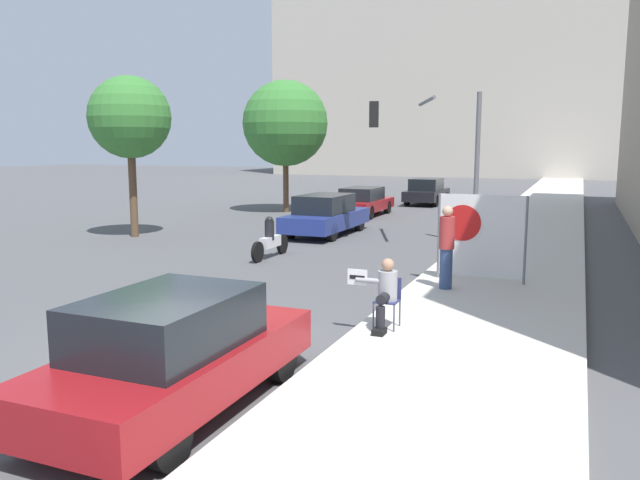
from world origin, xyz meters
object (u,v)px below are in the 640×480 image
object	(u,v)px
traffic_light_pole	(435,139)
motorcycle_on_road	(270,240)
car_on_road_distant	(427,192)
jogger_on_sidewalk	(447,246)
protest_banner	(480,236)
car_on_road_nearest	(326,215)
parked_car_curbside	(174,352)
car_on_road_midblock	(363,201)
street_tree_near_curb	(130,118)
seated_protester	(385,291)
street_tree_midblock	(285,124)

from	to	relation	value
traffic_light_pole	motorcycle_on_road	bearing A→B (deg)	-131.01
motorcycle_on_road	car_on_road_distant	bearing A→B (deg)	88.97
traffic_light_pole	car_on_road_distant	world-z (taller)	traffic_light_pole
jogger_on_sidewalk	protest_banner	distance (m)	1.25
car_on_road_nearest	car_on_road_distant	distance (m)	13.60
jogger_on_sidewalk	parked_car_curbside	size ratio (longest dim) A/B	0.44
parked_car_curbside	car_on_road_nearest	size ratio (longest dim) A/B	0.89
jogger_on_sidewalk	motorcycle_on_road	size ratio (longest dim) A/B	0.84
car_on_road_midblock	traffic_light_pole	bearing A→B (deg)	-56.03
car_on_road_distant	street_tree_near_curb	world-z (taller)	street_tree_near_curb
car_on_road_nearest	street_tree_near_curb	bearing A→B (deg)	-153.32
seated_protester	jogger_on_sidewalk	xyz separation A→B (m)	(0.36, 3.49, 0.29)
protest_banner	street_tree_near_curb	xyz separation A→B (m)	(-12.86, 3.48, 3.06)
traffic_light_pole	parked_car_curbside	bearing A→B (deg)	-90.14
car_on_road_distant	street_tree_midblock	world-z (taller)	street_tree_midblock
car_on_road_distant	protest_banner	bearing A→B (deg)	-73.62
protest_banner	traffic_light_pole	xyz separation A→B (m)	(-2.43, 5.91, 2.30)
protest_banner	car_on_road_midblock	size ratio (longest dim) A/B	0.46
seated_protester	motorcycle_on_road	world-z (taller)	seated_protester
parked_car_curbside	motorcycle_on_road	world-z (taller)	parked_car_curbside
car_on_road_midblock	street_tree_near_curb	size ratio (longest dim) A/B	0.77
motorcycle_on_road	street_tree_midblock	distance (m)	13.62
seated_protester	motorcycle_on_road	bearing A→B (deg)	150.99
jogger_on_sidewalk	car_on_road_nearest	xyz separation A→B (m)	(-6.03, 7.74, -0.34)
motorcycle_on_road	street_tree_near_curb	xyz separation A→B (m)	(-6.58, 2.00, 3.74)
street_tree_near_curb	protest_banner	bearing A→B (deg)	-15.15
car_on_road_nearest	traffic_light_pole	bearing A→B (deg)	-9.81
motorcycle_on_road	street_tree_midblock	size ratio (longest dim) A/B	0.34
street_tree_near_curb	car_on_road_midblock	bearing A→B (deg)	60.90
car_on_road_midblock	car_on_road_distant	distance (m)	7.08
seated_protester	parked_car_curbside	world-z (taller)	parked_car_curbside
car_on_road_midblock	street_tree_near_curb	xyz separation A→B (m)	(-5.46, -9.81, 3.59)
seated_protester	car_on_road_midblock	world-z (taller)	seated_protester
traffic_light_pole	street_tree_midblock	size ratio (longest dim) A/B	0.75
street_tree_midblock	car_on_road_midblock	bearing A→B (deg)	-2.11
seated_protester	street_tree_near_curb	distance (m)	14.83
protest_banner	motorcycle_on_road	distance (m)	6.48
car_on_road_distant	motorcycle_on_road	bearing A→B (deg)	-91.03
car_on_road_nearest	motorcycle_on_road	world-z (taller)	car_on_road_nearest
jogger_on_sidewalk	protest_banner	size ratio (longest dim) A/B	0.91
street_tree_near_curb	parked_car_curbside	bearing A→B (deg)	-49.17
parked_car_curbside	street_tree_near_curb	distance (m)	16.29
jogger_on_sidewalk	traffic_light_pole	size ratio (longest dim) A/B	0.38
traffic_light_pole	car_on_road_midblock	size ratio (longest dim) A/B	1.10
car_on_road_midblock	jogger_on_sidewalk	bearing A→B (deg)	-64.60
protest_banner	car_on_road_distant	bearing A→B (deg)	106.38
jogger_on_sidewalk	motorcycle_on_road	bearing A→B (deg)	14.33
seated_protester	street_tree_midblock	bearing A→B (deg)	140.06
protest_banner	parked_car_curbside	xyz separation A→B (m)	(-2.46, -8.55, -0.47)
car_on_road_nearest	street_tree_near_curb	xyz separation A→B (m)	(-6.26, -3.15, 3.52)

